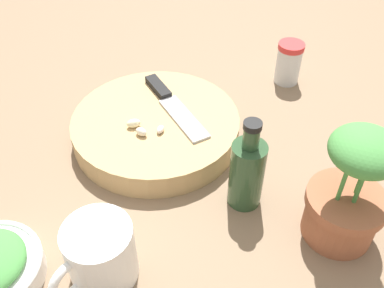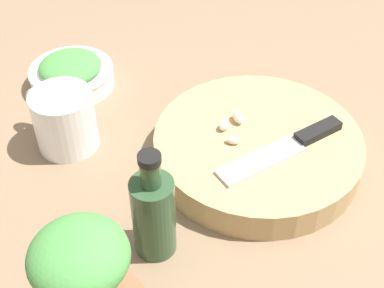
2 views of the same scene
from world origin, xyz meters
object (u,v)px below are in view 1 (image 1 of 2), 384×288
Objects in this scene: cutting_board at (156,127)px; garlic_cloves at (142,127)px; spice_jar at (289,63)px; potted_herb at (348,195)px; coffee_mug at (99,255)px; oil_bottle at (247,172)px; chef_knife at (171,103)px.

cutting_board is 0.05m from garlic_cloves.
potted_herb is (0.21, 0.34, 0.04)m from spice_jar.
cutting_board is 0.36m from potted_herb.
garlic_cloves is 0.25m from coffee_mug.
cutting_board is 2.41× the size of coffee_mug.
oil_bottle is at bearing -57.78° from potted_herb.
chef_knife is 0.23m from oil_bottle.
spice_jar is at bearing -178.39° from chef_knife.
potted_herb reaches higher than garlic_cloves.
cutting_board is 5.20× the size of garlic_cloves.
potted_herb is at bearing 106.06° from chef_knife.
chef_knife is 2.30× the size of spice_jar.
spice_jar is 0.47× the size of potted_herb.
spice_jar is at bearing -178.34° from cutting_board.
coffee_mug is 0.35m from potted_herb.
spice_jar is (-0.28, 0.01, -0.00)m from chef_knife.
spice_jar is at bearing -121.11° from potted_herb.
garlic_cloves is 0.30× the size of potted_herb.
oil_bottle is 0.15m from potted_herb.
chef_knife is 0.33m from coffee_mug.
cutting_board is 1.89× the size of oil_bottle.
chef_knife is 3.57× the size of garlic_cloves.
cutting_board is 1.46× the size of chef_knife.
chef_knife is at bearing -1.90° from spice_jar.
potted_herb is at bearing 159.30° from coffee_mug.
spice_jar is (-0.36, -0.03, -0.01)m from garlic_cloves.
potted_herb is (-0.12, 0.33, 0.06)m from cutting_board.
cutting_board is 3.34× the size of spice_jar.
chef_knife is at bearing -89.95° from oil_bottle.
potted_herb reaches higher than coffee_mug.
oil_bottle is at bearing -179.51° from coffee_mug.
garlic_cloves reaches higher than chef_knife.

